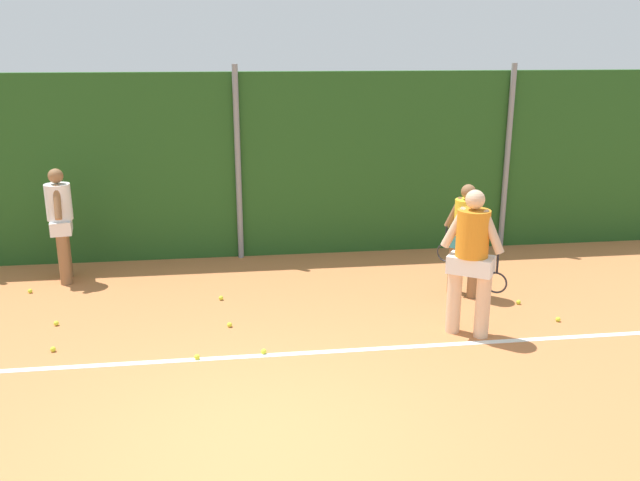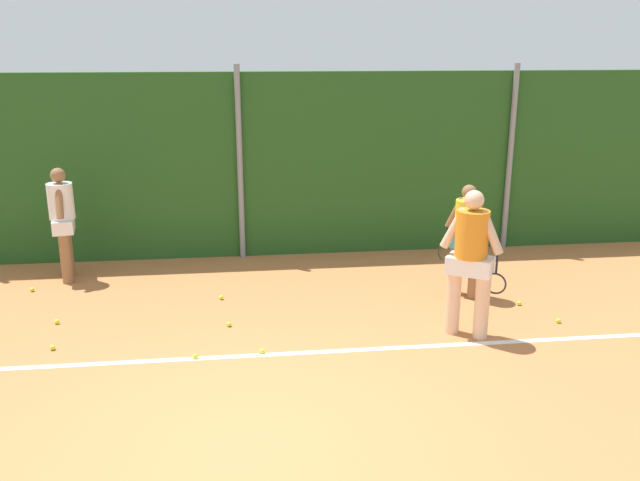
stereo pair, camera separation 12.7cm
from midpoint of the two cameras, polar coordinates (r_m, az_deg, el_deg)
ground_plane at (r=8.18m, az=-5.89°, el=-10.06°), size 25.79×25.79×0.00m
hedge_fence_backdrop at (r=11.74m, az=-6.57°, el=6.34°), size 16.76×0.25×3.21m
fence_post_center at (r=11.55m, az=-6.57°, el=6.51°), size 0.10×0.10×3.34m
fence_post_right at (r=12.54m, az=16.26°, el=6.75°), size 0.10×0.10×3.34m
court_baseline_paint at (r=8.24m, az=-5.90°, el=-9.82°), size 12.25×0.10×0.01m
player_foreground_near at (r=8.60m, az=13.22°, el=-1.30°), size 0.77×0.59×1.93m
player_midcourt at (r=10.04m, az=12.78°, el=0.49°), size 0.62×0.57×1.70m
player_backcourt_far at (r=11.21m, az=-20.90°, el=1.83°), size 0.40×0.75×1.82m
tennis_ball_0 at (r=10.14m, az=17.05°, el=-5.16°), size 0.07×0.07×0.07m
tennis_ball_2 at (r=8.28m, az=-4.56°, el=-9.44°), size 0.07×0.07×0.07m
tennis_ball_3 at (r=11.11m, az=-23.16°, el=-3.89°), size 0.07×0.07×0.07m
tennis_ball_4 at (r=8.95m, az=-21.57°, el=-8.54°), size 0.07×0.07×0.07m
tennis_ball_5 at (r=9.69m, az=20.12°, el=-6.47°), size 0.07×0.07×0.07m
tennis_ball_6 at (r=9.72m, az=-21.29°, el=-6.51°), size 0.07×0.07×0.07m
tennis_ball_7 at (r=8.25m, az=-10.22°, el=-9.74°), size 0.07×0.07×0.07m
tennis_ball_8 at (r=9.07m, az=-7.42°, el=-7.13°), size 0.07×0.07×0.07m
tennis_ball_9 at (r=10.00m, az=-8.10°, el=-4.86°), size 0.07×0.07×0.07m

